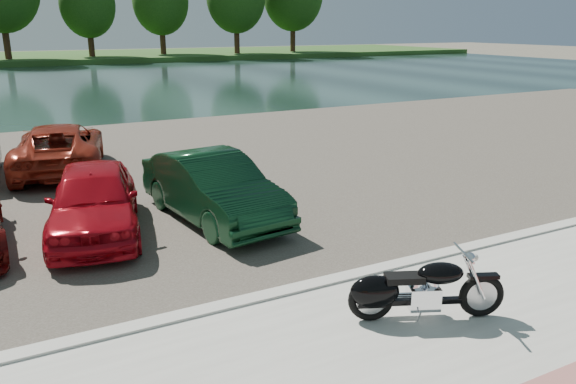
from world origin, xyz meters
name	(u,v)px	position (x,y,z in m)	size (l,w,h in m)	color
ground	(432,335)	(0.00, 0.00, 0.00)	(200.00, 200.00, 0.00)	#595447
promenade	(485,368)	(0.00, -1.00, 0.05)	(60.00, 6.00, 0.10)	#ACAAA2
kerb	(354,277)	(0.00, 2.00, 0.07)	(60.00, 0.30, 0.14)	#ACAAA2
parking_lot	(190,167)	(0.00, 11.00, 0.02)	(60.00, 18.00, 0.04)	#403A34
river	(68,84)	(0.00, 40.00, 0.00)	(120.00, 40.00, 0.00)	#192D29
far_bank	(34,58)	(0.00, 72.00, 0.30)	(120.00, 24.00, 0.60)	#294D1B
motorcycle	(412,290)	(-0.10, 0.37, 0.56)	(2.21, 1.15, 1.05)	black
car_4	(94,200)	(-3.56, 6.34, 0.78)	(1.75, 4.35, 1.48)	#AC0B17
car_5	(213,188)	(-1.06, 6.04, 0.79)	(1.58, 4.53, 1.49)	black
car_10	(60,148)	(-3.58, 12.27, 0.76)	(2.39, 5.18, 1.44)	maroon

